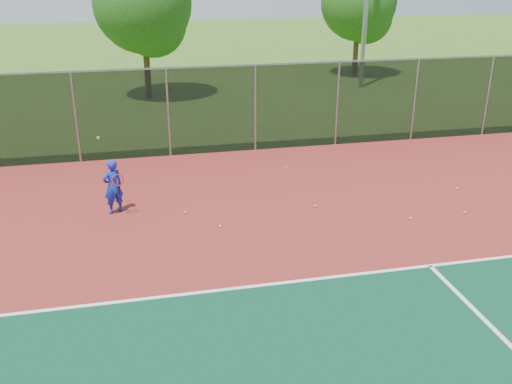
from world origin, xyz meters
The scene contains 13 objects.
ground centered at (0.00, 0.00, 0.00)m, with size 120.00×120.00×0.00m, color #3A631C.
court_apron centered at (0.00, 2.00, 0.01)m, with size 30.00×20.00×0.02m, color maroon.
fence_back centered at (0.00, 12.00, 1.56)m, with size 30.00×0.06×3.03m.
tennis_player centered at (-4.82, 7.48, 0.76)m, with size 0.64×0.69×2.10m.
practice_ball_0 centered at (-3.00, 7.00, 0.06)m, with size 0.07×0.07×0.07m, color yellow.
practice_ball_1 centered at (2.70, 5.35, 0.06)m, with size 0.07×0.07×0.07m, color yellow.
practice_ball_2 centered at (5.01, 7.01, 0.06)m, with size 0.07×0.07×0.07m, color yellow.
practice_ball_3 centered at (0.57, 9.88, 0.06)m, with size 0.07×0.07×0.07m, color yellow.
practice_ball_4 centered at (4.29, 5.40, 0.06)m, with size 0.07×0.07×0.07m, color yellow.
practice_ball_5 centered at (0.52, 6.64, 0.06)m, with size 0.07×0.07×0.07m, color yellow.
practice_ball_6 centered at (-2.22, 5.94, 0.06)m, with size 0.07×0.07×0.07m, color yellow.
tree_back_left centered at (-3.24, 21.14, 4.21)m, with size 4.57×4.57×6.71m.
tree_back_mid centered at (8.77, 24.49, 3.90)m, with size 4.23×4.23×6.21m.
Camera 1 is at (-4.12, -6.96, 6.29)m, focal length 40.00 mm.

